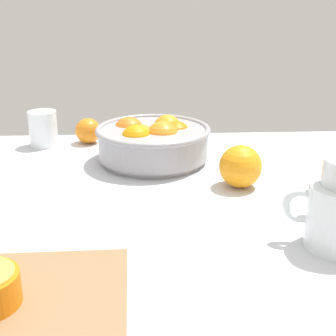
# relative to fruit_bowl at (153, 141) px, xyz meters

# --- Properties ---
(ground_plane) EXTENTS (1.39, 0.95, 0.03)m
(ground_plane) POSITION_rel_fruit_bowl_xyz_m (0.02, -0.25, -0.06)
(ground_plane) COLOR silver
(fruit_bowl) EXTENTS (0.26, 0.26, 0.10)m
(fruit_bowl) POSITION_rel_fruit_bowl_xyz_m (0.00, 0.00, 0.00)
(fruit_bowl) COLOR #99999E
(fruit_bowl) RESTS_ON ground_plane
(second_glass) EXTENTS (0.07, 0.07, 0.09)m
(second_glass) POSITION_rel_fruit_bowl_xyz_m (-0.27, 0.13, -0.01)
(second_glass) COLOR white
(second_glass) RESTS_ON ground_plane
(loose_orange_0) EXTENTS (0.08, 0.08, 0.08)m
(loose_orange_0) POSITION_rel_fruit_bowl_xyz_m (0.17, -0.16, -0.01)
(loose_orange_0) COLOR orange
(loose_orange_0) RESTS_ON ground_plane
(loose_orange_1) EXTENTS (0.06, 0.06, 0.06)m
(loose_orange_1) POSITION_rel_fruit_bowl_xyz_m (-0.16, 0.15, -0.02)
(loose_orange_1) COLOR orange
(loose_orange_1) RESTS_ON ground_plane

